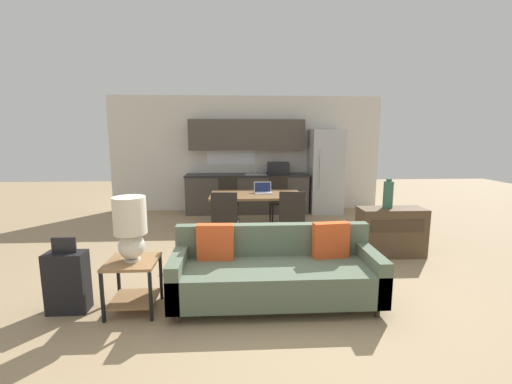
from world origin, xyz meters
name	(u,v)px	position (x,y,z in m)	size (l,w,h in m)	color
ground_plane	(259,297)	(0.00, 0.00, 0.00)	(20.00, 20.00, 0.00)	#9E8460
wall_back	(246,154)	(0.00, 4.63, 1.35)	(6.40, 0.07, 2.70)	silver
kitchen_counter	(248,176)	(0.02, 4.33, 0.84)	(2.83, 0.65, 2.15)	#4C443D
refrigerator	(325,171)	(1.82, 4.24, 0.96)	(0.73, 0.72, 1.92)	#B7BABC
dining_table	(256,197)	(0.11, 2.50, 0.69)	(1.65, 0.96, 0.75)	brown
couch	(275,271)	(0.17, -0.07, 0.33)	(2.19, 0.80, 0.84)	#3D2D1E
side_table	(133,277)	(-1.31, -0.20, 0.36)	(0.50, 0.50, 0.54)	olive
table_lamp	(130,225)	(-1.30, -0.20, 0.91)	(0.32, 0.32, 0.66)	silver
credenza	(391,232)	(2.07, 1.27, 0.36)	(0.97, 0.41, 0.73)	brown
vase	(388,194)	(2.01, 1.30, 0.93)	(0.14, 0.14, 0.44)	#336047
dining_chair_far_left	(228,199)	(-0.42, 3.32, 0.51)	(0.44, 0.44, 0.95)	black
dining_chair_near_right	(292,218)	(0.62, 1.62, 0.51)	(0.47, 0.47, 0.95)	black
dining_chair_near_left	(225,219)	(-0.42, 1.61, 0.51)	(0.45, 0.45, 0.95)	black
dining_chair_far_right	(279,198)	(0.63, 3.35, 0.51)	(0.44, 0.44, 0.95)	black
laptop	(263,190)	(0.24, 2.59, 0.80)	(0.33, 0.27, 0.20)	#B7BABC
suitcase	(67,282)	(-1.97, -0.19, 0.32)	(0.39, 0.22, 0.79)	black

